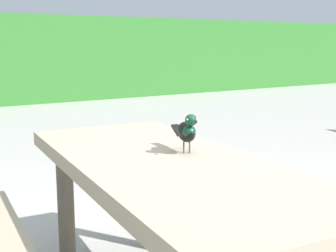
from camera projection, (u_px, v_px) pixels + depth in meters
The scene contains 2 objects.
picnic_table_foreground at pixel (168, 202), 1.99m from camera, with size 1.84×1.87×0.74m.
bird_grackle at pixel (187, 131), 2.06m from camera, with size 0.12×0.28×0.18m.
Camera 1 is at (-1.33, -1.63, 1.22)m, focal length 49.71 mm.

